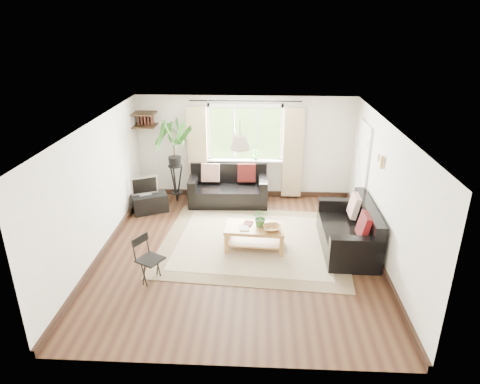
{
  "coord_description": "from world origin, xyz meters",
  "views": [
    {
      "loc": [
        0.37,
        -6.83,
        4.05
      ],
      "look_at": [
        0.0,
        0.4,
        1.05
      ],
      "focal_mm": 32.0,
      "sensor_mm": 36.0,
      "label": 1
    }
  ],
  "objects_px": {
    "tv_stand": "(150,203)",
    "folding_chair": "(150,260)",
    "coffee_table": "(255,237)",
    "palm_stand": "(175,162)",
    "sofa_back": "(228,186)",
    "sofa_right": "(348,228)"
  },
  "relations": [
    {
      "from": "tv_stand",
      "to": "palm_stand",
      "type": "bearing_deg",
      "value": 26.31
    },
    {
      "from": "sofa_right",
      "to": "sofa_back",
      "type": "bearing_deg",
      "value": -129.97
    },
    {
      "from": "sofa_back",
      "to": "folding_chair",
      "type": "relative_size",
      "value": 2.28
    },
    {
      "from": "sofa_back",
      "to": "folding_chair",
      "type": "height_order",
      "value": "sofa_back"
    },
    {
      "from": "sofa_right",
      "to": "coffee_table",
      "type": "height_order",
      "value": "sofa_right"
    },
    {
      "from": "coffee_table",
      "to": "tv_stand",
      "type": "distance_m",
      "value": 2.8
    },
    {
      "from": "sofa_back",
      "to": "tv_stand",
      "type": "distance_m",
      "value": 1.8
    },
    {
      "from": "sofa_right",
      "to": "folding_chair",
      "type": "distance_m",
      "value": 3.59
    },
    {
      "from": "coffee_table",
      "to": "folding_chair",
      "type": "xyz_separation_m",
      "value": [
        -1.67,
        -1.15,
        0.16
      ]
    },
    {
      "from": "sofa_right",
      "to": "palm_stand",
      "type": "height_order",
      "value": "palm_stand"
    },
    {
      "from": "tv_stand",
      "to": "folding_chair",
      "type": "height_order",
      "value": "folding_chair"
    },
    {
      "from": "coffee_table",
      "to": "folding_chair",
      "type": "bearing_deg",
      "value": -145.38
    },
    {
      "from": "coffee_table",
      "to": "palm_stand",
      "type": "bearing_deg",
      "value": 131.38
    },
    {
      "from": "sofa_right",
      "to": "folding_chair",
      "type": "relative_size",
      "value": 2.31
    },
    {
      "from": "palm_stand",
      "to": "sofa_back",
      "type": "bearing_deg",
      "value": -3.3
    },
    {
      "from": "coffee_table",
      "to": "sofa_back",
      "type": "bearing_deg",
      "value": 107.59
    },
    {
      "from": "palm_stand",
      "to": "folding_chair",
      "type": "xyz_separation_m",
      "value": [
        0.2,
        -3.28,
        -0.57
      ]
    },
    {
      "from": "sofa_back",
      "to": "folding_chair",
      "type": "distance_m",
      "value": 3.37
    },
    {
      "from": "sofa_back",
      "to": "sofa_right",
      "type": "distance_m",
      "value": 3.07
    },
    {
      "from": "folding_chair",
      "to": "sofa_right",
      "type": "bearing_deg",
      "value": -41.31
    },
    {
      "from": "tv_stand",
      "to": "folding_chair",
      "type": "xyz_separation_m",
      "value": [
        0.68,
        -2.67,
        0.19
      ]
    },
    {
      "from": "sofa_right",
      "to": "folding_chair",
      "type": "xyz_separation_m",
      "value": [
        -3.38,
        -1.23,
        -0.03
      ]
    }
  ]
}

